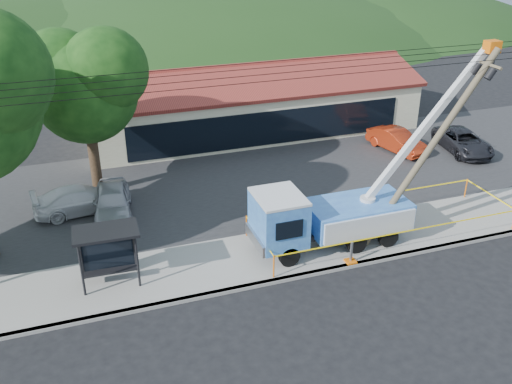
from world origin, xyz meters
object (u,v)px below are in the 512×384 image
at_px(utility_truck, 328,214).
at_px(car_silver, 114,217).
at_px(car_red, 395,152).
at_px(car_dark, 461,153).
at_px(leaning_pole, 435,141).
at_px(car_white, 83,213).
at_px(bus_shelter, 107,242).

xyz_separation_m(utility_truck, car_silver, (-8.79, 6.07, -1.70)).
xyz_separation_m(car_red, car_dark, (3.86, -1.50, 0.00)).
height_order(utility_truck, car_red, utility_truck).
xyz_separation_m(car_silver, car_dark, (21.79, 1.38, 0.00)).
relative_size(leaning_pole, car_white, 1.84).
bearing_deg(car_red, car_silver, 175.18).
bearing_deg(car_silver, leaning_pole, -20.26).
xyz_separation_m(leaning_pole, car_red, (4.45, 9.53, -4.80)).
distance_m(leaning_pole, car_red, 11.56).
height_order(leaning_pole, bus_shelter, leaning_pole).
relative_size(car_silver, car_white, 0.96).
bearing_deg(leaning_pole, car_dark, 43.98).
bearing_deg(car_dark, car_red, 166.97).
height_order(car_white, car_dark, car_white).
height_order(car_silver, car_red, car_silver).
bearing_deg(car_dark, car_white, -170.69).
xyz_separation_m(utility_truck, car_red, (9.14, 8.95, -1.70)).
height_order(bus_shelter, car_silver, bus_shelter).
xyz_separation_m(bus_shelter, car_silver, (0.75, 5.72, -1.94)).
bearing_deg(car_silver, car_dark, 9.61).
bearing_deg(leaning_pole, car_red, 64.95).
xyz_separation_m(utility_truck, car_dark, (13.00, 7.44, -1.70)).
height_order(utility_truck, car_silver, utility_truck).
bearing_deg(bus_shelter, car_red, 27.04).
distance_m(car_red, car_dark, 4.14).
xyz_separation_m(utility_truck, bus_shelter, (-9.54, 0.35, 0.24)).
xyz_separation_m(leaning_pole, car_white, (-14.92, 7.59, -4.80)).
bearing_deg(utility_truck, car_dark, 29.79).
bearing_deg(car_white, car_dark, -95.94).
height_order(leaning_pole, car_red, leaning_pole).
xyz_separation_m(car_silver, car_red, (17.93, 2.88, 0.00)).
bearing_deg(car_white, car_silver, -130.11).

